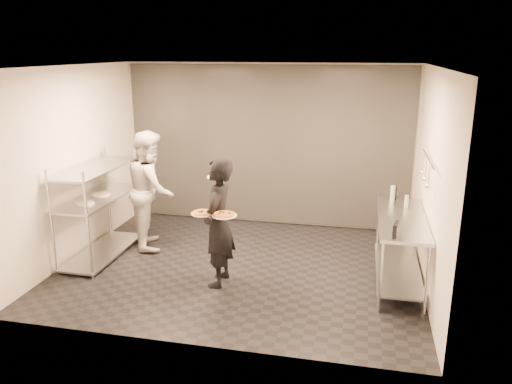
% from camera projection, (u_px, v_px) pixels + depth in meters
% --- Properties ---
extents(room_shell, '(5.00, 4.00, 2.80)m').
position_uv_depth(room_shell, '(257.00, 155.00, 7.88)').
color(room_shell, black).
rests_on(room_shell, ground).
extents(pass_rack, '(0.60, 1.60, 1.50)m').
position_uv_depth(pass_rack, '(99.00, 206.00, 7.38)').
color(pass_rack, silver).
rests_on(pass_rack, ground).
extents(prep_counter, '(0.60, 1.80, 0.92)m').
position_uv_depth(prep_counter, '(400.00, 238.00, 6.54)').
color(prep_counter, silver).
rests_on(prep_counter, ground).
extents(utensil_rail, '(0.07, 1.20, 0.31)m').
position_uv_depth(utensil_rail, '(427.00, 171.00, 6.23)').
color(utensil_rail, silver).
rests_on(utensil_rail, room_shell).
extents(waiter, '(0.42, 0.63, 1.70)m').
position_uv_depth(waiter, '(218.00, 223.00, 6.45)').
color(waiter, black).
rests_on(waiter, ground).
extents(chef, '(0.97, 1.08, 1.83)m').
position_uv_depth(chef, '(151.00, 189.00, 7.74)').
color(chef, beige).
rests_on(chef, ground).
extents(pizza_plate_near, '(0.28, 0.28, 0.05)m').
position_uv_depth(pizza_plate_near, '(202.00, 213.00, 6.22)').
color(pizza_plate_near, white).
rests_on(pizza_plate_near, waiter).
extents(pizza_plate_far, '(0.31, 0.31, 0.05)m').
position_uv_depth(pizza_plate_far, '(224.00, 215.00, 6.16)').
color(pizza_plate_far, white).
rests_on(pizza_plate_far, waiter).
extents(salad_plate, '(0.28, 0.28, 0.07)m').
position_uv_depth(salad_plate, '(217.00, 176.00, 6.63)').
color(salad_plate, white).
rests_on(salad_plate, waiter).
extents(pos_monitor, '(0.09, 0.23, 0.16)m').
position_uv_depth(pos_monitor, '(396.00, 229.00, 5.78)').
color(pos_monitor, black).
rests_on(pos_monitor, prep_counter).
extents(bottle_green, '(0.06, 0.06, 0.23)m').
position_uv_depth(bottle_green, '(393.00, 193.00, 7.10)').
color(bottle_green, gray).
rests_on(bottle_green, prep_counter).
extents(bottle_clear, '(0.05, 0.05, 0.17)m').
position_uv_depth(bottle_clear, '(406.00, 202.00, 6.82)').
color(bottle_clear, gray).
rests_on(bottle_clear, prep_counter).
extents(bottle_dark, '(0.06, 0.06, 0.20)m').
position_uv_depth(bottle_dark, '(395.00, 193.00, 7.19)').
color(bottle_dark, black).
rests_on(bottle_dark, prep_counter).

